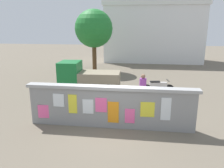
{
  "coord_description": "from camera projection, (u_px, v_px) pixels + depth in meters",
  "views": [
    {
      "loc": [
        1.17,
        -8.13,
        3.95
      ],
      "look_at": [
        -0.25,
        2.27,
        1.17
      ],
      "focal_mm": 35.69,
      "sensor_mm": 36.0,
      "label": 1
    }
  ],
  "objects": [
    {
      "name": "building_background",
      "position": [
        153.0,
        32.0,
        24.75
      ],
      "size": [
        10.66,
        4.94,
        6.39
      ],
      "color": "white",
      "rests_on": "ground"
    },
    {
      "name": "auto_rickshaw_truck",
      "position": [
        86.0,
        77.0,
        13.39
      ],
      "size": [
        3.65,
        1.64,
        1.85
      ],
      "color": "black",
      "rests_on": "ground"
    },
    {
      "name": "poster_wall",
      "position": [
        110.0,
        106.0,
        8.73
      ],
      "size": [
        6.69,
        0.42,
        1.68
      ],
      "color": "gray",
      "rests_on": "ground"
    },
    {
      "name": "ground",
      "position": [
        126.0,
        80.0,
        16.61
      ],
      "size": [
        60.0,
        60.0,
        0.0
      ],
      "primitive_type": "plane",
      "color": "#6B6051"
    },
    {
      "name": "motorcycle",
      "position": [
        157.0,
        87.0,
        12.99
      ],
      "size": [
        1.9,
        0.56,
        0.87
      ],
      "color": "black",
      "rests_on": "ground"
    },
    {
      "name": "bicycle_near",
      "position": [
        69.0,
        104.0,
        10.44
      ],
      "size": [
        1.7,
        0.44,
        0.95
      ],
      "color": "black",
      "rests_on": "ground"
    },
    {
      "name": "tree_roadside",
      "position": [
        94.0,
        29.0,
        18.78
      ],
      "size": [
        3.2,
        3.2,
        5.28
      ],
      "color": "brown",
      "rests_on": "ground"
    },
    {
      "name": "person_walking",
      "position": [
        143.0,
        86.0,
        11.1
      ],
      "size": [
        0.4,
        0.4,
        1.62
      ],
      "color": "#338CBF",
      "rests_on": "ground"
    }
  ]
}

